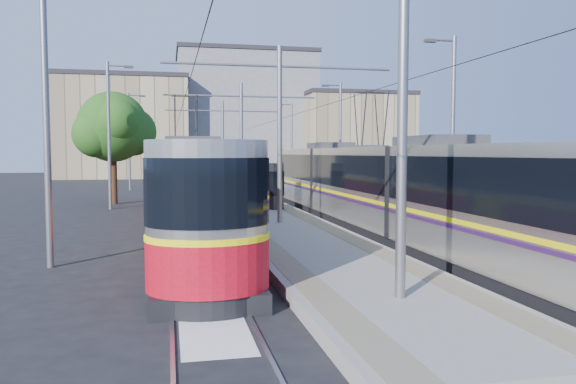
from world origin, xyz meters
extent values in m
plane|color=black|center=(0.00, 0.00, 0.00)|extent=(160.00, 160.00, 0.00)
cube|color=gray|center=(0.00, 17.00, 0.15)|extent=(4.00, 50.00, 0.30)
cube|color=gray|center=(-1.45, 17.00, 0.30)|extent=(0.70, 50.00, 0.01)
cube|color=gray|center=(1.45, 17.00, 0.30)|extent=(0.70, 50.00, 0.01)
cube|color=gray|center=(-4.32, 17.00, 0.01)|extent=(0.07, 70.00, 0.03)
cube|color=gray|center=(-2.88, 17.00, 0.01)|extent=(0.07, 70.00, 0.03)
cube|color=gray|center=(2.88, 17.00, 0.01)|extent=(0.07, 70.00, 0.03)
cube|color=gray|center=(4.32, 17.00, 0.01)|extent=(0.07, 70.00, 0.03)
cube|color=silver|center=(-3.60, -3.00, 0.01)|extent=(1.20, 5.00, 0.01)
cube|color=black|center=(-3.60, 10.58, 0.20)|extent=(2.30, 28.52, 0.40)
cube|color=#B9B5AA|center=(-3.60, 10.58, 1.85)|extent=(2.40, 26.92, 2.90)
cube|color=black|center=(-3.60, 10.58, 2.35)|extent=(2.43, 26.92, 1.30)
cube|color=#FFEC0D|center=(-3.60, 10.58, 1.45)|extent=(2.43, 26.92, 0.12)
cube|color=red|center=(-3.60, 10.58, 0.95)|extent=(2.42, 26.92, 1.10)
cube|color=#2D2D30|center=(-3.60, 10.58, 3.45)|extent=(1.68, 3.00, 0.30)
cube|color=black|center=(3.60, 7.42, 0.20)|extent=(2.30, 28.47, 0.40)
cube|color=beige|center=(3.60, 7.42, 1.85)|extent=(2.40, 26.87, 2.90)
cube|color=black|center=(3.60, 7.42, 2.35)|extent=(2.43, 26.87, 1.30)
cube|color=yellow|center=(3.60, 7.42, 1.45)|extent=(2.43, 26.87, 0.12)
cube|color=#38164E|center=(3.60, 7.42, 1.30)|extent=(2.43, 26.87, 0.10)
cube|color=#2D2D30|center=(3.60, 7.42, 3.45)|extent=(1.68, 3.00, 0.30)
cylinder|color=slate|center=(0.00, -4.00, 3.80)|extent=(0.20, 0.20, 7.00)
cylinder|color=slate|center=(0.00, 8.00, 3.80)|extent=(0.20, 0.20, 7.00)
cylinder|color=slate|center=(0.00, 8.00, 6.50)|extent=(9.20, 0.10, 0.10)
cylinder|color=slate|center=(0.00, 20.00, 3.80)|extent=(0.20, 0.20, 7.00)
cylinder|color=slate|center=(0.00, 20.00, 6.50)|extent=(9.20, 0.10, 0.10)
cylinder|color=slate|center=(0.00, 32.00, 3.80)|extent=(0.20, 0.20, 7.00)
cylinder|color=slate|center=(0.00, 32.00, 6.50)|extent=(9.20, 0.10, 0.10)
cylinder|color=black|center=(-3.60, 17.00, 5.55)|extent=(0.02, 70.00, 0.02)
cylinder|color=black|center=(3.60, 17.00, 5.55)|extent=(0.02, 70.00, 0.02)
cylinder|color=slate|center=(-7.50, 2.00, 4.00)|extent=(0.18, 0.18, 8.00)
cylinder|color=slate|center=(-7.50, 18.00, 4.00)|extent=(0.18, 0.18, 8.00)
cube|color=#2D2D30|center=(-6.40, 18.00, 7.75)|extent=(0.50, 0.22, 0.12)
cylinder|color=slate|center=(-7.50, 34.00, 4.00)|extent=(0.18, 0.18, 8.00)
cube|color=#2D2D30|center=(-6.40, 34.00, 7.75)|extent=(0.50, 0.22, 0.12)
cylinder|color=slate|center=(7.50, 8.00, 4.00)|extent=(0.18, 0.18, 8.00)
cube|color=#2D2D30|center=(6.40, 8.00, 7.75)|extent=(0.50, 0.22, 0.12)
cylinder|color=slate|center=(7.50, 24.00, 4.00)|extent=(0.18, 0.18, 8.00)
cube|color=#2D2D30|center=(6.40, 24.00, 7.75)|extent=(0.50, 0.22, 0.12)
cylinder|color=slate|center=(7.50, 40.00, 4.00)|extent=(0.18, 0.18, 8.00)
cube|color=#2D2D30|center=(6.40, 40.00, 7.75)|extent=(0.50, 0.22, 0.12)
cube|color=black|center=(0.72, 13.33, 1.44)|extent=(0.92, 1.14, 2.28)
cube|color=black|center=(0.72, 13.33, 1.59)|extent=(0.97, 1.19, 1.19)
cylinder|color=#382314|center=(-7.59, 21.28, 1.40)|extent=(0.39, 0.39, 2.81)
sphere|color=#1E4313|center=(-7.59, 21.28, 4.65)|extent=(4.21, 4.21, 4.21)
sphere|color=#1E4313|center=(-6.54, 21.98, 4.39)|extent=(2.98, 2.98, 2.98)
cube|color=tan|center=(-10.00, 60.00, 6.03)|extent=(16.00, 12.00, 12.05)
cube|color=#262328|center=(-10.00, 60.00, 12.30)|extent=(16.32, 12.24, 0.50)
cube|color=gray|center=(6.00, 64.00, 8.07)|extent=(18.00, 14.00, 16.14)
cube|color=#262328|center=(6.00, 64.00, 16.39)|extent=(18.36, 14.28, 0.50)
cube|color=tan|center=(20.00, 58.00, 5.25)|extent=(14.00, 10.00, 10.51)
cube|color=#262328|center=(20.00, 58.00, 10.76)|extent=(14.28, 10.20, 0.50)
camera|label=1|loc=(-4.33, -13.98, 3.09)|focal=35.00mm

